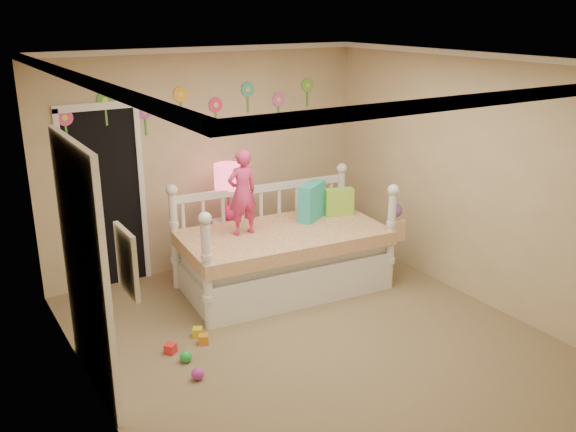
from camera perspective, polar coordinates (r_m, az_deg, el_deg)
floor at (r=6.07m, az=2.21°, el=-11.15°), size 4.00×4.50×0.01m
ceiling at (r=5.29m, az=2.56°, el=14.12°), size 4.00×4.50×0.01m
back_wall at (r=7.45m, az=-7.36°, el=5.13°), size 4.00×0.01×2.60m
left_wall at (r=4.79m, az=-17.95°, el=-3.29°), size 0.01×4.50×2.60m
right_wall at (r=6.83m, az=16.47°, el=3.29°), size 0.01×4.50×2.60m
crown_molding at (r=5.30m, az=2.56°, el=13.79°), size 4.00×4.50×0.06m
daybed at (r=6.86m, az=-0.49°, el=-1.87°), size 2.36×1.42×1.23m
pillow_turquoise at (r=7.14m, az=2.20°, el=1.32°), size 0.44×0.35×0.43m
pillow_lime at (r=7.33m, az=4.69°, el=1.30°), size 0.36×0.22×0.32m
child at (r=6.61m, az=-4.22°, el=2.16°), size 0.34×0.23×0.93m
nightstand at (r=7.42m, az=-5.36°, el=-2.77°), size 0.43×0.35×0.64m
table_lamp at (r=7.18m, az=-5.54°, el=2.98°), size 0.31×0.31×0.68m
closet_doorway at (r=7.10m, az=-16.43°, el=1.64°), size 0.90×0.04×2.07m
flower_decals at (r=7.28m, az=-8.19°, el=9.92°), size 3.40×0.02×0.50m
mirror_closet at (r=5.16m, az=-18.09°, el=-4.72°), size 0.07×1.30×2.10m
wall_picture at (r=3.89m, az=-14.56°, el=-4.07°), size 0.05×0.34×0.42m
hanging_bag at (r=6.95m, az=9.81°, el=-0.70°), size 0.20×0.16×0.36m
toy_scatter at (r=5.89m, az=-6.75°, el=-11.69°), size 1.07×1.45×0.11m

